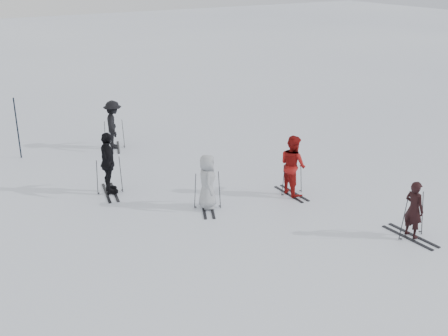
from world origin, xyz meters
name	(u,v)px	position (x,y,z in m)	size (l,w,h in m)	color
ground	(241,210)	(0.00, 0.00, 0.00)	(120.00, 120.00, 0.00)	silver
skier_near_dark	(414,210)	(2.96, -3.81, 0.79)	(0.58, 0.38, 1.58)	black
skier_red	(293,166)	(2.00, 0.16, 0.95)	(0.93, 0.72, 1.91)	maroon
skier_grey	(207,182)	(-0.80, 0.62, 0.83)	(0.81, 0.53, 1.66)	#999DA2
skier_uphill_left	(108,164)	(-2.90, 3.21, 0.99)	(1.16, 0.48, 1.97)	black
skier_uphill_far	(113,125)	(-1.16, 7.39, 0.93)	(1.20, 0.69, 1.86)	black
skis_near_dark	(413,216)	(2.96, -3.81, 0.63)	(0.91, 1.72, 1.26)	black
skis_red	(292,178)	(2.00, 0.16, 0.56)	(0.81, 1.53, 1.12)	black
skis_grey	(207,190)	(-0.80, 0.62, 0.59)	(0.86, 1.62, 1.18)	black
skis_uphill_left	(109,175)	(-2.90, 3.21, 0.61)	(0.88, 1.66, 1.21)	black
skis_uphill_far	(114,134)	(-1.16, 7.39, 0.58)	(0.84, 1.58, 1.15)	black
piste_marker	(17,128)	(-4.58, 8.10, 1.15)	(0.05, 0.05, 2.29)	black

